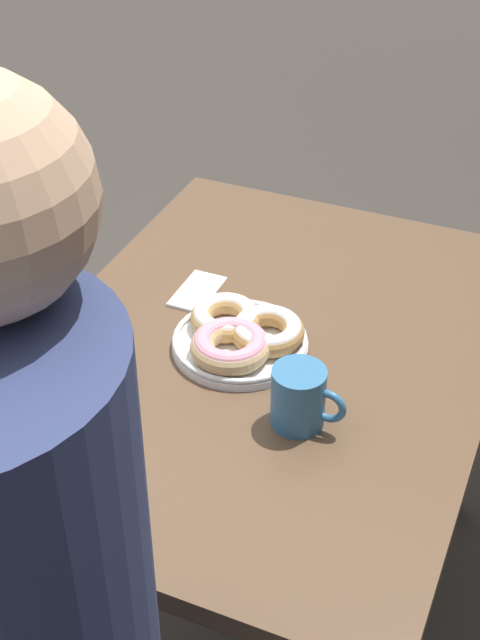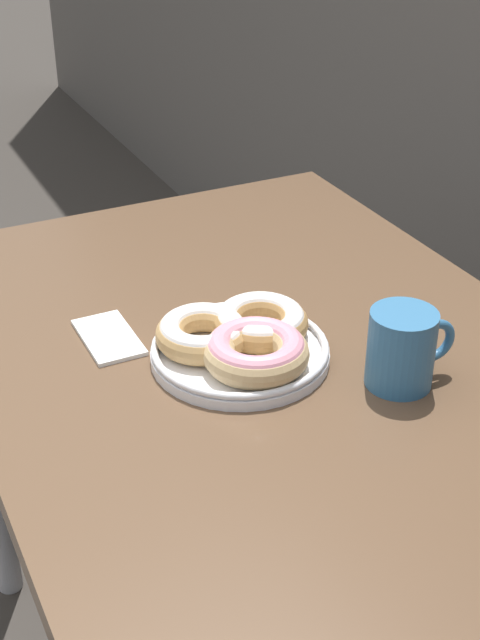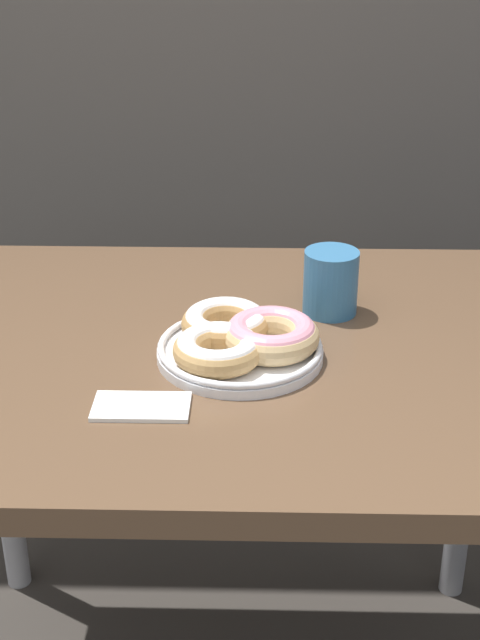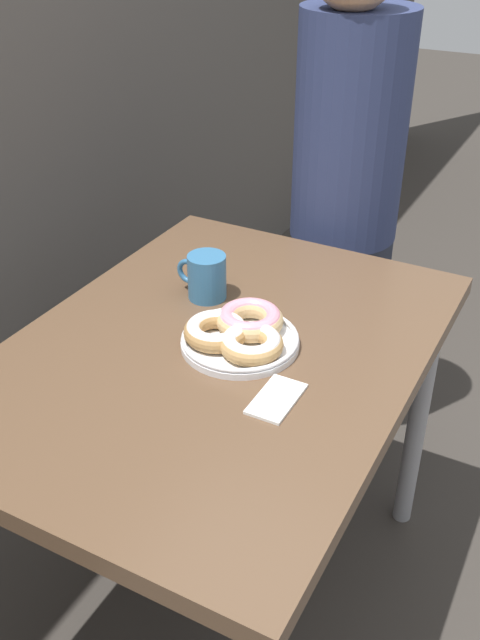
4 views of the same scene
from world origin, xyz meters
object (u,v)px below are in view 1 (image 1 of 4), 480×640
Objects in this scene: donut_plate at (240,335)px; coffee_mug at (300,397)px; napkin at (197,292)px; dining_table at (266,385)px.

donut_plate is 2.10× the size of coffee_mug.
coffee_mug is at bearing 48.79° from napkin.
napkin reaches higher than dining_table.
napkin is (-0.26, -0.30, -0.05)m from coffee_mug.
coffee_mug reaches higher than napkin.
coffee_mug reaches higher than donut_plate.
napkin is at bearing -131.21° from coffee_mug.
napkin is at bearing -119.30° from dining_table.
dining_table is 8.72× the size of coffee_mug.
donut_plate is 0.21m from coffee_mug.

